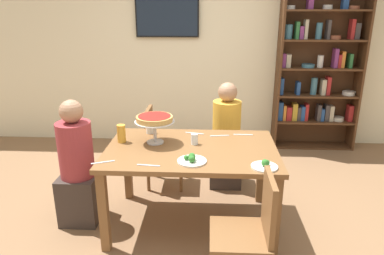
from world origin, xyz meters
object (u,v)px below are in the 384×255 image
dining_table (191,158)px  cutlery_fork_near (243,135)px  bookshelf (318,69)px  chair_near_right (251,229)px  cutlery_knife_near (220,136)px  television (167,17)px  salad_plate_near_diner (192,160)px  beer_glass_amber_tall (121,134)px  cutlery_spare_fork (148,165)px  salad_plate_far_diner (265,166)px  diner_head_west (78,172)px  cutlery_knife_far (103,162)px  diner_far_right (226,142)px  deep_dish_pizza_stand (155,120)px  cutlery_fork_far (195,133)px  water_glass_clear_far (150,128)px  chair_far_left (160,143)px  water_glass_clear_near (194,139)px

dining_table → cutlery_fork_near: size_ratio=8.12×
bookshelf → cutlery_fork_near: 2.03m
bookshelf → chair_near_right: size_ratio=2.54×
dining_table → cutlery_knife_near: (0.25, 0.31, 0.09)m
television → salad_plate_near_diner: 2.64m
beer_glass_amber_tall → cutlery_spare_fork: beer_glass_amber_tall is taller
salad_plate_far_diner → cutlery_spare_fork: salad_plate_far_diner is taller
diner_head_west → cutlery_knife_far: bearing=-44.2°
dining_table → diner_far_right: 0.87m
diner_far_right → deep_dish_pizza_stand: bearing=-44.1°
dining_table → diner_head_west: diner_head_west is taller
cutlery_knife_near → cutlery_spare_fork: same height
cutlery_fork_near → cutlery_knife_near: bearing=10.7°
bookshelf → beer_glass_amber_tall: (-2.21, -1.90, -0.27)m
deep_dish_pizza_stand → beer_glass_amber_tall: deep_dish_pizza_stand is taller
cutlery_fork_near → diner_head_west: bearing=13.6°
dining_table → cutlery_fork_far: cutlery_fork_far is taller
chair_near_right → cutlery_spare_fork: (-0.74, 0.41, 0.26)m
chair_near_right → cutlery_fork_near: chair_near_right is taller
beer_glass_amber_tall → cutlery_knife_far: (-0.04, -0.45, -0.08)m
dining_table → cutlery_fork_near: cutlery_fork_near is taller
chair_near_right → beer_glass_amber_tall: bearing=49.9°
bookshelf → diner_far_right: bookshelf is taller
diner_far_right → cutlery_spare_fork: (-0.64, -1.17, 0.25)m
diner_head_west → cutlery_knife_far: diner_head_west is taller
water_glass_clear_far → cutlery_fork_near: size_ratio=0.53×
diner_far_right → salad_plate_near_diner: bearing=-16.2°
television → diner_far_right: (0.77, -1.32, -1.27)m
cutlery_knife_far → dining_table: bearing=4.5°
chair_far_left → deep_dish_pizza_stand: bearing=5.3°
television → deep_dish_pizza_stand: 2.16m
diner_head_west → water_glass_clear_far: (0.60, 0.36, 0.30)m
chair_far_left → salad_plate_far_diner: chair_far_left is taller
television → chair_near_right: (0.87, -2.90, -1.27)m
beer_glass_amber_tall → cutlery_fork_far: (0.64, 0.26, -0.08)m
water_glass_clear_near → water_glass_clear_far: (-0.44, 0.27, -0.00)m
dining_table → beer_glass_amber_tall: beer_glass_amber_tall is taller
cutlery_knife_far → diner_far_right: bearing=25.9°
television → diner_head_west: television is taller
deep_dish_pizza_stand → beer_glass_amber_tall: size_ratio=2.19×
television → cutlery_fork_far: television is taller
chair_near_right → water_glass_clear_far: (-0.85, 1.15, 0.30)m
deep_dish_pizza_stand → cutlery_fork_near: deep_dish_pizza_stand is taller
water_glass_clear_far → cutlery_knife_near: (0.66, -0.05, -0.05)m
water_glass_clear_near → cutlery_fork_far: 0.28m
salad_plate_far_diner → deep_dish_pizza_stand: bearing=152.3°
beer_glass_amber_tall → cutlery_fork_near: size_ratio=0.89×
chair_far_left → water_glass_clear_far: 0.49m
television → water_glass_clear_far: television is taller
water_glass_clear_near → deep_dish_pizza_stand: bearing=176.9°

